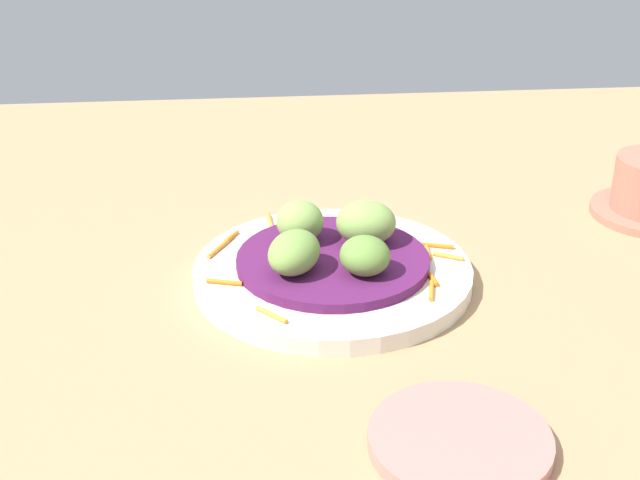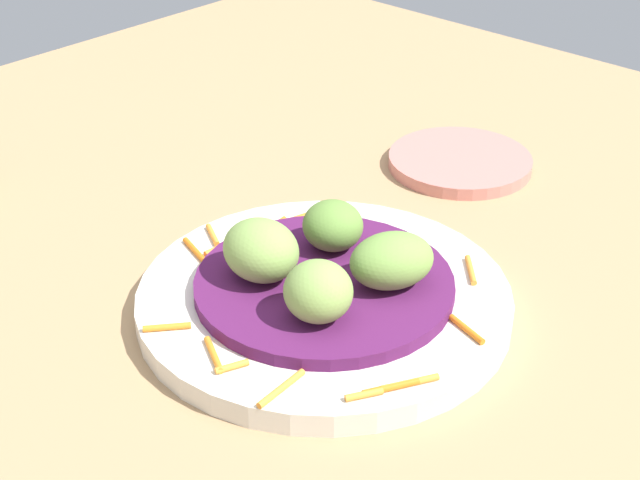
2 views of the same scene
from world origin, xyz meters
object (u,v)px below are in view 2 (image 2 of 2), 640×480
at_px(main_plate, 326,301).
at_px(guac_scoop_right, 392,261).
at_px(guac_scoop_back, 333,225).
at_px(guac_scoop_left, 261,250).
at_px(guac_scoop_center, 318,291).
at_px(side_plate_small, 460,162).

distance_m(main_plate, guac_scoop_right, 0.05).
bearing_deg(guac_scoop_back, guac_scoop_left, 81.07).
bearing_deg(guac_scoop_back, guac_scoop_right, 171.07).
bearing_deg(guac_scoop_center, guac_scoop_back, -53.93).
xyz_separation_m(guac_scoop_left, side_plate_small, (0.03, -0.26, -0.04)).
bearing_deg(guac_scoop_right, guac_scoop_left, 36.07).
bearing_deg(side_plate_small, guac_scoop_back, 99.94).
relative_size(guac_scoop_right, side_plate_small, 0.46).
height_order(guac_scoop_center, guac_scoop_back, guac_scoop_center).
distance_m(guac_scoop_left, side_plate_small, 0.26).
height_order(guac_scoop_back, side_plate_small, guac_scoop_back).
xyz_separation_m(main_plate, guac_scoop_left, (0.03, 0.02, 0.04)).
bearing_deg(guac_scoop_center, side_plate_small, -72.49).
xyz_separation_m(main_plate, guac_scoop_right, (-0.03, -0.02, 0.03)).
distance_m(guac_scoop_left, guac_scoop_back, 0.06).
relative_size(guac_scoop_left, side_plate_small, 0.45).
bearing_deg(guac_scoop_center, guac_scoop_left, -8.93).
bearing_deg(guac_scoop_right, guac_scoop_center, 81.07).
height_order(guac_scoop_left, guac_scoop_center, guac_scoop_left).
xyz_separation_m(guac_scoop_left, guac_scoop_right, (-0.07, -0.05, -0.00)).
distance_m(guac_scoop_center, side_plate_small, 0.28).
relative_size(guac_scoop_left, guac_scoop_center, 1.26).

